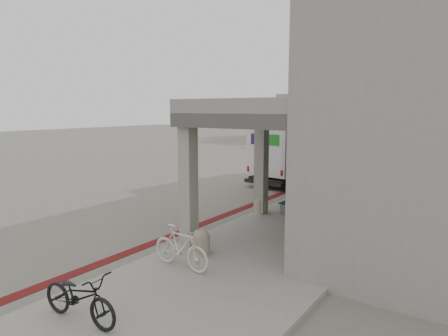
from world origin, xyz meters
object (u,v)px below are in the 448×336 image
Objects in this scene: fedex_truck at (301,150)px; utility_cabinet at (334,215)px; bicycle_cream at (181,247)px; bicycle_black at (79,297)px; bench at (297,202)px.

fedex_truck is 7.21× the size of utility_cabinet.
utility_cabinet is 5.11m from bicycle_cream.
utility_cabinet is at bearing -17.86° from bicycle_black.
fedex_truck reaches higher than bicycle_black.
fedex_truck is 3.73× the size of bench.
bench is 2.58m from utility_cabinet.
utility_cabinet is at bearing -19.58° from bicycle_cream.
fedex_truck reaches higher than utility_cabinet.
utility_cabinet is at bearing -36.31° from bench.
bench is at bearing 148.82° from utility_cabinet.
bicycle_black is at bearing -85.26° from bench.
utility_cabinet is (1.95, -1.68, 0.18)m from bench.
bicycle_black is at bearing -72.46° from fedex_truck.
bench is at bearing -3.31° from bicycle_black.
fedex_truck is 9.56m from utility_cabinet.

